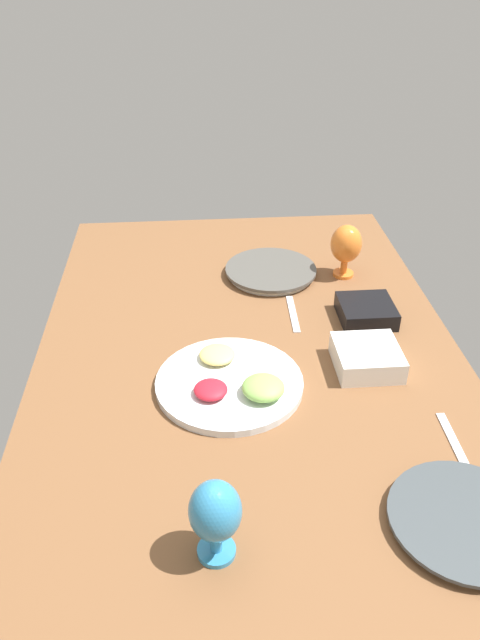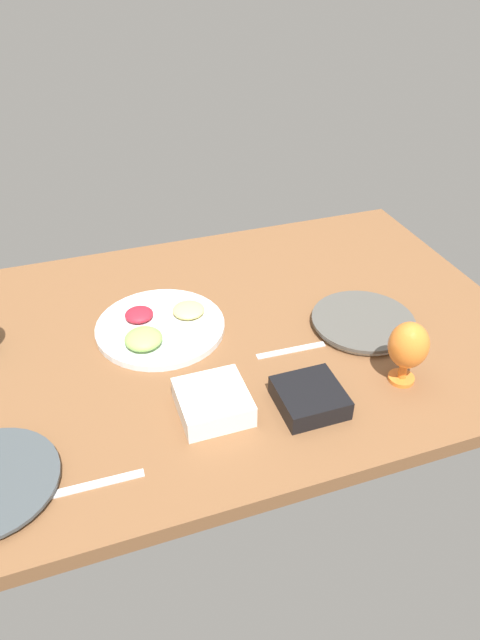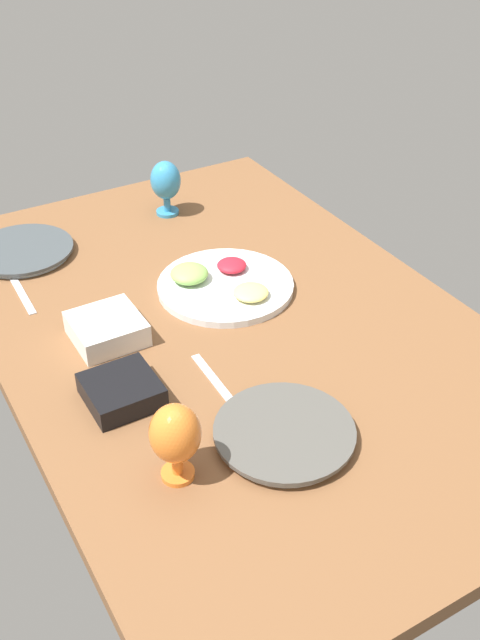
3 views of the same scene
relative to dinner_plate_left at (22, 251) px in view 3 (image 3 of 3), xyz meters
The scene contains 10 objects.
ground_plane 63.47cm from the dinner_plate_left, 30.86° to the left, with size 160.00×104.00×4.00cm, color brown.
dinner_plate_left is the anchor object (origin of this frame).
dinner_plate_right 95.00cm from the dinner_plate_left, 13.76° to the left, with size 27.00×27.00×2.44cm.
fruit_platter 55.84cm from the dinner_plate_left, 42.63° to the left, with size 33.52×33.52×5.52cm.
hurricane_glass_orange 90.99cm from the dinner_plate_left, ahead, with size 9.10×9.10×16.07cm.
hurricane_glass_blue 44.27cm from the dinner_plate_left, 92.67° to the left, with size 8.66×8.66×16.04cm.
square_bowl_white 46.45cm from the dinner_plate_left, ahead, with size 14.97×14.97×5.45cm.
square_bowl_black 66.70cm from the dinner_plate_left, ahead, with size 14.09×14.09×4.66cm.
fork_by_left_plate 20.33cm from the dinner_plate_left, 16.95° to the right, with size 18.00×1.80×0.60cm, color silver.
fork_by_right_plate 73.00cm from the dinner_plate_left, 15.29° to the left, with size 18.00×1.80×0.60cm, color silver.
Camera 3 is at (120.72, -67.73, 99.65)cm, focal length 41.46 mm.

